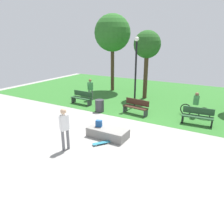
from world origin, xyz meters
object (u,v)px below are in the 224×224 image
object	(u,v)px
backpack_on_ledge	(99,123)
tree_leaning_ash	(147,46)
skater_performing_trick	(64,126)
tree_slender_maple	(112,33)
pedestrian_with_backpack	(90,88)
trash_bin	(100,106)
concrete_ledge	(108,133)
park_bench_by_oak	(136,107)
park_bench_far_right	(82,97)
park_bench_near_path	(198,116)
skateboard_by_ledge	(101,143)
cyclist_on_bicycle	(195,107)
lamp_post	(136,66)

from	to	relation	value
backpack_on_ledge	tree_leaning_ash	size ratio (longest dim) A/B	0.06
skater_performing_trick	tree_slender_maple	world-z (taller)	tree_slender_maple
skater_performing_trick	pedestrian_with_backpack	xyz separation A→B (m)	(-3.57, 6.76, -0.10)
tree_leaning_ash	trash_bin	size ratio (longest dim) A/B	6.49
trash_bin	concrete_ledge	bearing A→B (deg)	-50.97
park_bench_by_oak	tree_slender_maple	distance (m)	7.99
tree_slender_maple	trash_bin	distance (m)	7.58
tree_leaning_ash	pedestrian_with_backpack	world-z (taller)	tree_leaning_ash
park_bench_by_oak	tree_leaning_ash	world-z (taller)	tree_leaning_ash
park_bench_by_oak	park_bench_far_right	distance (m)	4.22
skater_performing_trick	tree_leaning_ash	xyz separation A→B (m)	(-0.26, 9.43, 2.88)
park_bench_near_path	tree_slender_maple	bearing A→B (deg)	149.14
concrete_ledge	tree_slender_maple	world-z (taller)	tree_slender_maple
park_bench_near_path	tree_leaning_ash	world-z (taller)	tree_leaning_ash
concrete_ledge	park_bench_far_right	size ratio (longest dim) A/B	1.17
skateboard_by_ledge	cyclist_on_bicycle	size ratio (longest dim) A/B	0.43
concrete_ledge	park_bench_by_oak	distance (m)	3.69
park_bench_by_oak	tree_slender_maple	bearing A→B (deg)	132.40
concrete_ledge	park_bench_near_path	world-z (taller)	park_bench_near_path
concrete_ledge	backpack_on_ledge	distance (m)	0.61
skater_performing_trick	lamp_post	xyz separation A→B (m)	(0.00, 6.92, 1.67)
trash_bin	cyclist_on_bicycle	size ratio (longest dim) A/B	0.43
backpack_on_ledge	tree_leaning_ash	distance (m)	8.30
backpack_on_ledge	cyclist_on_bicycle	xyz separation A→B (m)	(3.51, 5.01, 0.03)
trash_bin	pedestrian_with_backpack	bearing A→B (deg)	137.35
skateboard_by_ledge	skater_performing_trick	bearing A→B (deg)	-132.24
cyclist_on_bicycle	park_bench_near_path	bearing A→B (deg)	-74.55
concrete_ledge	skater_performing_trick	distance (m)	2.27
park_bench_by_oak	pedestrian_with_backpack	bearing A→B (deg)	164.55
park_bench_far_right	lamp_post	world-z (taller)	lamp_post
park_bench_far_right	lamp_post	size ratio (longest dim) A/B	0.35
skater_performing_trick	park_bench_near_path	distance (m)	7.13
tree_slender_maple	lamp_post	world-z (taller)	tree_slender_maple
concrete_ledge	lamp_post	world-z (taller)	lamp_post
park_bench_near_path	trash_bin	distance (m)	5.82
skater_performing_trick	tree_leaning_ash	distance (m)	9.87
skateboard_by_ledge	pedestrian_with_backpack	size ratio (longest dim) A/B	0.47
cyclist_on_bicycle	lamp_post	bearing A→B (deg)	179.52
park_bench_by_oak	tree_slender_maple	size ratio (longest dim) A/B	0.26
skateboard_by_ledge	park_bench_by_oak	distance (m)	4.48
trash_bin	tree_slender_maple	bearing A→B (deg)	112.18
skater_performing_trick	lamp_post	distance (m)	7.12
park_bench_far_right	concrete_ledge	bearing A→B (deg)	-40.30
park_bench_by_oak	tree_leaning_ash	distance (m)	5.27
backpack_on_ledge	park_bench_by_oak	xyz separation A→B (m)	(0.28, 3.71, -0.12)
park_bench_by_oak	pedestrian_with_backpack	xyz separation A→B (m)	(-4.26, 1.18, 0.50)
skateboard_by_ledge	lamp_post	size ratio (longest dim) A/B	0.17
skateboard_by_ledge	trash_bin	world-z (taller)	trash_bin
backpack_on_ledge	cyclist_on_bicycle	bearing A→B (deg)	-141.57
skater_performing_trick	tree_leaning_ash	world-z (taller)	tree_leaning_ash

